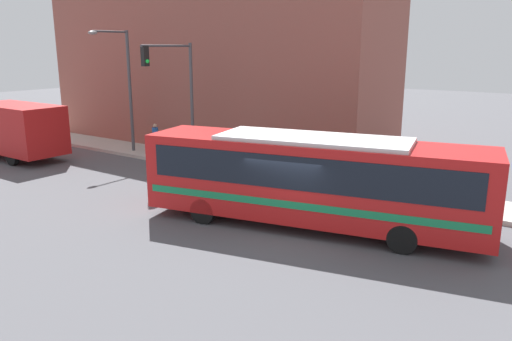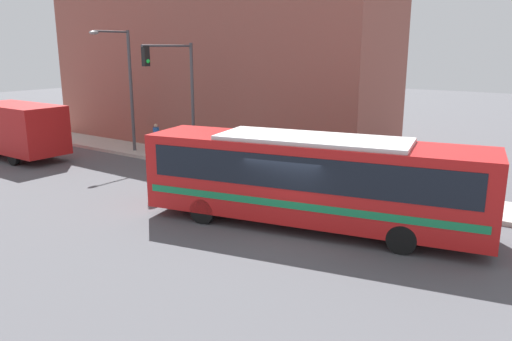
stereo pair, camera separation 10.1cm
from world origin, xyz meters
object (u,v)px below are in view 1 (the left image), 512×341
Objects in this scene: delivery_truck at (10,128)px; pedestrian_mid_block at (261,151)px; city_bus at (312,176)px; street_lamp at (124,80)px; fire_hydrant at (295,172)px; pedestrian_near_corner at (155,138)px; traffic_light_pole at (177,84)px; parking_meter at (224,151)px.

pedestrian_mid_block is (5.21, -13.12, -0.58)m from delivery_truck.
street_lamp is (4.37, 14.28, 2.40)m from city_bus.
fire_hydrant is 9.55m from pedestrian_near_corner.
street_lamp is (4.24, -4.63, 2.56)m from delivery_truck.
pedestrian_mid_block is (5.34, 5.79, -0.73)m from city_bus.
delivery_truck is 1.30× the size of traffic_light_pole.
fire_hydrant is 0.43× the size of pedestrian_near_corner.
parking_meter is 1.81m from pedestrian_mid_block.
delivery_truck is 14.13m from pedestrian_mid_block.
street_lamp is (-0.11, 10.99, 3.67)m from fire_hydrant.
fire_hydrant is (4.35, -15.62, -1.11)m from delivery_truck.
traffic_light_pole is 5.23m from pedestrian_mid_block.
pedestrian_mid_block is at bearing -87.95° from pedestrian_near_corner.
parking_meter is at bearing 118.45° from pedestrian_mid_block.
traffic_light_pole is at bearing 112.47° from parking_meter.
city_bus is at bearing -121.26° from parking_meter.
parking_meter is (-0.00, 4.09, 0.50)m from fire_hydrant.
street_lamp reaches higher than city_bus.
traffic_light_pole is at bearing -99.43° from street_lamp.
pedestrian_mid_block is at bearing -68.34° from delivery_truck.
city_bus is 7.22× the size of pedestrian_near_corner.
parking_meter is (4.35, -11.53, -0.61)m from delivery_truck.
pedestrian_mid_block reaches higher than parking_meter.
pedestrian_near_corner is (0.72, -1.47, -3.19)m from street_lamp.
city_bus is at bearing -132.72° from pedestrian_mid_block.
city_bus reaches higher than parking_meter.
street_lamp is at bearing 96.53° from pedestrian_mid_block.
parking_meter reaches higher than fire_hydrant.
delivery_truck is at bearing 129.14° from pedestrian_near_corner.
pedestrian_mid_block is (1.76, -3.76, -3.19)m from traffic_light_pole.
city_bus is at bearing -111.68° from pedestrian_near_corner.
traffic_light_pole is 4.84m from pedestrian_near_corner.
delivery_truck is 12.33m from parking_meter.
city_bus is 13.81m from pedestrian_near_corner.
street_lamp is (-0.11, 6.90, 3.16)m from parking_meter.
city_bus is 9.44× the size of parking_meter.
pedestrian_mid_block reaches higher than fire_hydrant.
traffic_light_pole reaches higher than fire_hydrant.
delivery_truck is 4.79× the size of pedestrian_near_corner.
pedestrian_mid_block is (0.97, -8.49, -3.14)m from street_lamp.
traffic_light_pole reaches higher than city_bus.
delivery_truck is 6.26× the size of parking_meter.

